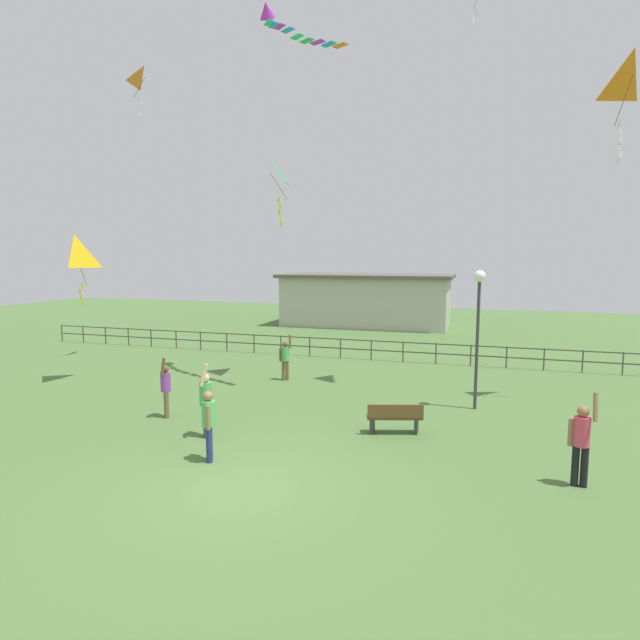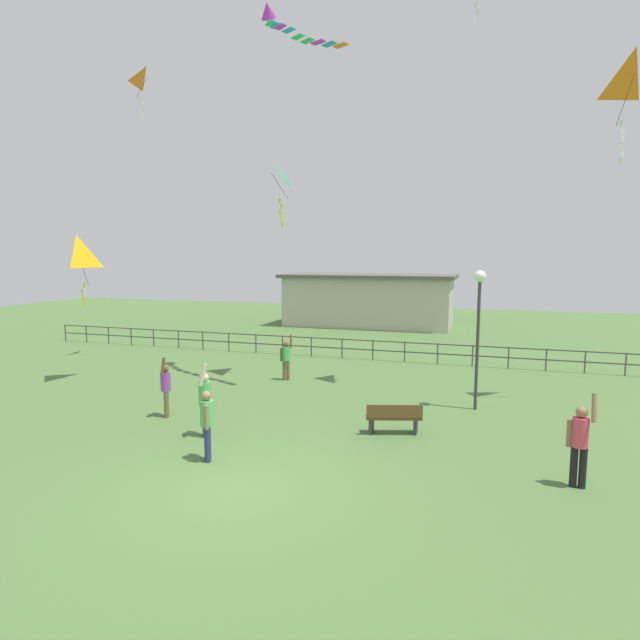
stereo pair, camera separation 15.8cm
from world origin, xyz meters
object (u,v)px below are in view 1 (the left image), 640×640
(lamppost, at_px, (478,309))
(person_5, at_px, (209,421))
(person_3, at_px, (581,439))
(streamer_kite, at_px, (271,13))
(person_1, at_px, (206,400))
(kite_4, at_px, (144,80))
(person_2, at_px, (166,387))
(person_4, at_px, (285,357))
(kite_3, at_px, (632,78))
(kite_2, at_px, (271,175))
(park_bench, at_px, (395,417))
(kite_0, at_px, (75,254))

(lamppost, relative_size, person_5, 2.59)
(person_3, xyz_separation_m, streamer_kite, (-9.95, 7.54, 12.78))
(person_1, xyz_separation_m, person_5, (0.90, -1.43, -0.05))
(person_1, distance_m, streamer_kite, 14.71)
(kite_4, bearing_deg, person_5, -49.58)
(person_2, height_order, kite_4, kite_4)
(person_4, bearing_deg, person_3, -36.70)
(lamppost, height_order, person_2, lamppost)
(kite_3, bearing_deg, person_1, -150.93)
(kite_2, distance_m, streamer_kite, 5.95)
(person_4, bearing_deg, person_2, -107.53)
(lamppost, distance_m, streamer_kite, 13.40)
(person_5, bearing_deg, person_1, 122.16)
(park_bench, bearing_deg, kite_4, 151.50)
(streamer_kite, bearing_deg, person_1, -82.11)
(park_bench, relative_size, kite_2, 0.62)
(lamppost, bearing_deg, kite_0, -177.30)
(kite_3, bearing_deg, person_4, 177.27)
(person_2, relative_size, person_3, 0.91)
(park_bench, bearing_deg, person_5, -140.64)
(kite_3, distance_m, streamer_kite, 12.53)
(person_4, height_order, kite_4, kite_4)
(person_5, relative_size, streamer_kite, 0.41)
(person_4, xyz_separation_m, streamer_kite, (-0.71, 0.64, 12.90))
(park_bench, bearing_deg, kite_0, 169.23)
(person_3, xyz_separation_m, kite_4, (-16.38, 8.66, 11.39))
(person_1, height_order, kite_0, kite_0)
(person_1, relative_size, person_5, 1.20)
(kite_3, bearing_deg, kite_2, 176.01)
(kite_0, xyz_separation_m, streamer_kite, (6.74, 3.11, 8.92))
(person_1, xyz_separation_m, streamer_kite, (-1.00, 7.22, 12.78))
(kite_2, bearing_deg, person_3, -35.99)
(person_5, bearing_deg, person_2, 138.32)
(park_bench, relative_size, streamer_kite, 0.37)
(person_2, distance_m, kite_4, 14.59)
(park_bench, height_order, kite_2, kite_2)
(kite_0, bearing_deg, kite_3, 5.93)
(park_bench, distance_m, person_5, 5.01)
(lamppost, height_order, kite_2, kite_2)
(kite_0, distance_m, kite_2, 7.93)
(person_4, bearing_deg, kite_0, -161.70)
(streamer_kite, bearing_deg, person_2, -99.39)
(kite_2, relative_size, streamer_kite, 0.60)
(person_5, bearing_deg, park_bench, 39.36)
(lamppost, bearing_deg, streamer_kite, 162.75)
(kite_2, bearing_deg, lamppost, -14.97)
(person_4, xyz_separation_m, kite_4, (-7.13, 1.77, 11.51))
(person_5, bearing_deg, lamppost, 46.49)
(person_2, bearing_deg, person_1, -29.92)
(lamppost, distance_m, kite_4, 17.33)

